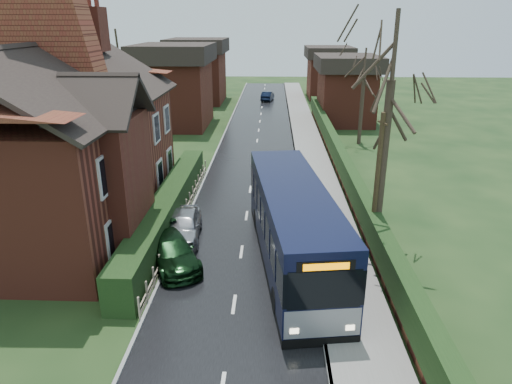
{
  "coord_description": "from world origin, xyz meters",
  "views": [
    {
      "loc": [
        1.31,
        -15.95,
        9.63
      ],
      "look_at": [
        0.54,
        4.83,
        1.8
      ],
      "focal_mm": 32.0,
      "sensor_mm": 36.0,
      "label": 1
    }
  ],
  "objects_px": {
    "bus_stop_sign": "(314,203)",
    "telegraph_pole": "(377,183)",
    "brick_house": "(61,139)",
    "bus": "(293,226)",
    "car_silver": "(184,225)",
    "car_green": "(172,251)"
  },
  "relations": [
    {
      "from": "car_silver",
      "to": "car_green",
      "type": "xyz_separation_m",
      "value": [
        -0.04,
        -2.46,
        -0.05
      ]
    },
    {
      "from": "brick_house",
      "to": "telegraph_pole",
      "type": "xyz_separation_m",
      "value": [
        14.53,
        -2.17,
        -1.26
      ]
    },
    {
      "from": "telegraph_pole",
      "to": "car_silver",
      "type": "bearing_deg",
      "value": 161.01
    },
    {
      "from": "bus_stop_sign",
      "to": "car_silver",
      "type": "bearing_deg",
      "value": -178.94
    },
    {
      "from": "car_silver",
      "to": "telegraph_pole",
      "type": "bearing_deg",
      "value": -9.23
    },
    {
      "from": "brick_house",
      "to": "bus_stop_sign",
      "type": "distance_m",
      "value": 12.33
    },
    {
      "from": "car_silver",
      "to": "bus_stop_sign",
      "type": "relative_size",
      "value": 1.4
    },
    {
      "from": "car_green",
      "to": "car_silver",
      "type": "bearing_deg",
      "value": 62.77
    },
    {
      "from": "car_green",
      "to": "bus_stop_sign",
      "type": "bearing_deg",
      "value": -3.66
    },
    {
      "from": "brick_house",
      "to": "bus_stop_sign",
      "type": "xyz_separation_m",
      "value": [
        11.98,
        -1.38,
        -2.56
      ]
    },
    {
      "from": "brick_house",
      "to": "telegraph_pole",
      "type": "height_order",
      "value": "brick_house"
    },
    {
      "from": "car_silver",
      "to": "telegraph_pole",
      "type": "distance_m",
      "value": 8.97
    },
    {
      "from": "car_green",
      "to": "bus_stop_sign",
      "type": "distance_m",
      "value": 6.7
    },
    {
      "from": "bus",
      "to": "car_silver",
      "type": "distance_m",
      "value": 5.52
    },
    {
      "from": "bus_stop_sign",
      "to": "bus",
      "type": "bearing_deg",
      "value": -115.27
    },
    {
      "from": "car_green",
      "to": "telegraph_pole",
      "type": "bearing_deg",
      "value": -14.88
    },
    {
      "from": "car_silver",
      "to": "bus_stop_sign",
      "type": "distance_m",
      "value": 6.16
    },
    {
      "from": "brick_house",
      "to": "bus",
      "type": "bearing_deg",
      "value": -17.95
    },
    {
      "from": "car_silver",
      "to": "car_green",
      "type": "relative_size",
      "value": 0.92
    },
    {
      "from": "bus_stop_sign",
      "to": "telegraph_pole",
      "type": "bearing_deg",
      "value": -16.87
    },
    {
      "from": "brick_house",
      "to": "car_silver",
      "type": "height_order",
      "value": "brick_house"
    },
    {
      "from": "brick_house",
      "to": "bus_stop_sign",
      "type": "bearing_deg",
      "value": -6.57
    }
  ]
}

